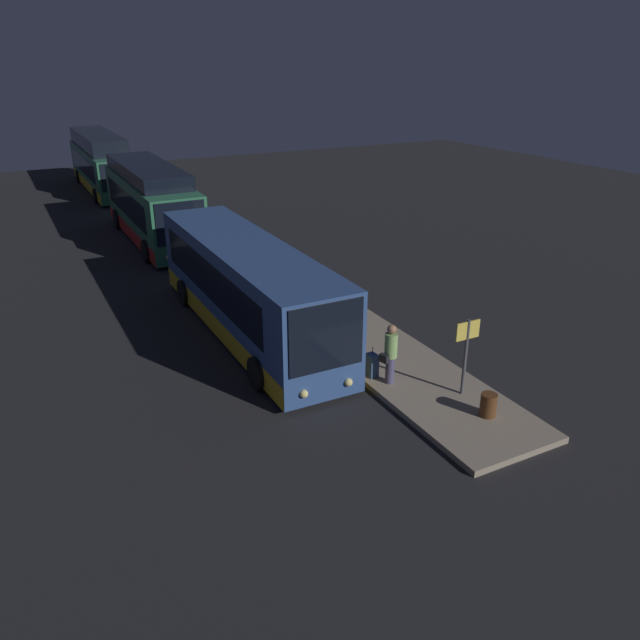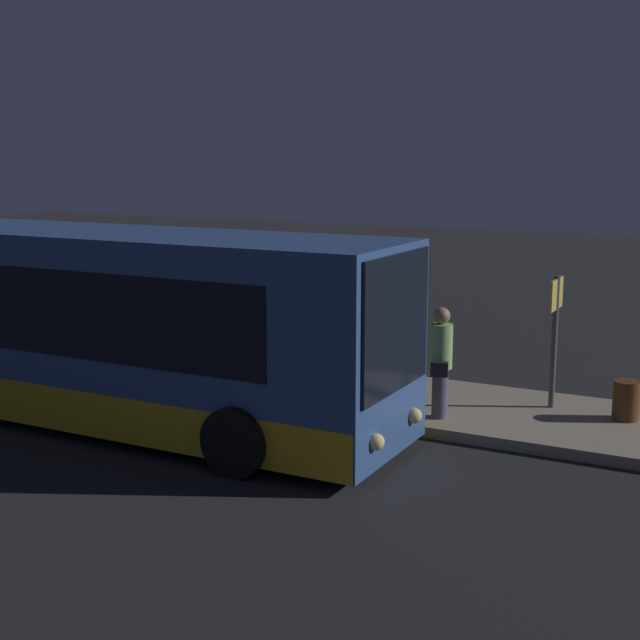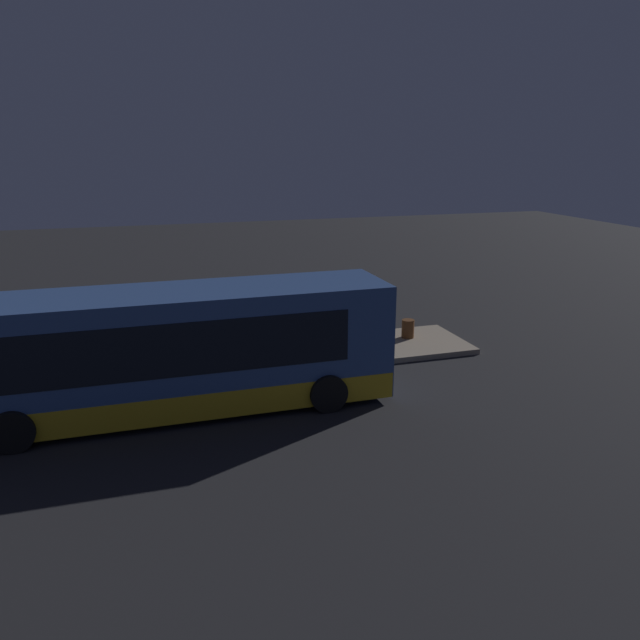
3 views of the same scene
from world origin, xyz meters
name	(u,v)px [view 2 (image 2 of 3)]	position (x,y,z in m)	size (l,w,h in m)	color
ground	(93,417)	(0.00, 0.00, 0.00)	(80.00, 80.00, 0.00)	#232326
platform	(199,373)	(0.00, 3.13, 0.09)	(20.00, 3.06, 0.18)	gray
bus_lead	(78,324)	(-0.27, 0.03, 1.61)	(11.78, 2.83, 3.23)	#33518C
passenger_boarding	(441,358)	(5.50, 2.19, 1.19)	(0.47, 0.62, 1.85)	#4C476B
passenger_waiting	(191,341)	(0.68, 1.97, 1.04)	(0.65, 0.61, 1.61)	gray
passenger_with_bags	(323,353)	(3.39, 2.10, 1.07)	(0.43, 0.59, 1.66)	gray
suitcase	(401,395)	(4.91, 1.96, 0.54)	(0.37, 0.27, 0.96)	#334C7F
sign_post	(555,322)	(6.99, 3.68, 1.67)	(0.10, 0.78, 2.28)	#4C4C51
trash_bin	(626,400)	(8.24, 3.52, 0.51)	(0.44, 0.44, 0.65)	#593319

